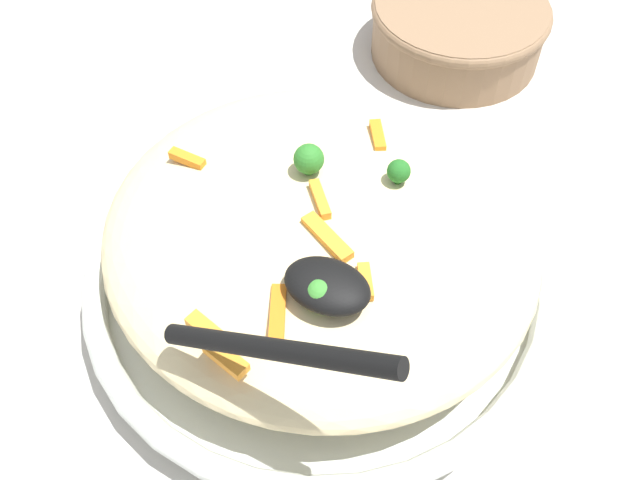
{
  "coord_description": "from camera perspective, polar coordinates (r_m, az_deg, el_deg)",
  "views": [
    {
      "loc": [
        0.13,
        -0.28,
        0.47
      ],
      "look_at": [
        0.0,
        0.0,
        0.06
      ],
      "focal_mm": 39.03,
      "sensor_mm": 36.0,
      "label": 1
    }
  ],
  "objects": [
    {
      "name": "carrot_piece_6",
      "position": [
        0.43,
        -3.5,
        -6.21
      ],
      "size": [
        0.03,
        0.04,
        0.01
      ],
      "primitive_type": "cube",
      "rotation": [
        0.0,
        0.0,
        5.14
      ],
      "color": "orange",
      "rests_on": "pasta_mound"
    },
    {
      "name": "carrot_piece_2",
      "position": [
        0.44,
        3.74,
        -3.42
      ],
      "size": [
        0.02,
        0.03,
        0.01
      ],
      "primitive_type": "cube",
      "rotation": [
        0.0,
        0.0,
        5.23
      ],
      "color": "orange",
      "rests_on": "pasta_mound"
    },
    {
      "name": "pasta_mound",
      "position": [
        0.5,
        -0.0,
        0.61
      ],
      "size": [
        0.32,
        0.3,
        0.07
      ],
      "primitive_type": "ellipsoid",
      "color": "beige",
      "rests_on": "serving_bowl"
    },
    {
      "name": "broccoli_floret_2",
      "position": [
        0.42,
        -0.07,
        -4.44
      ],
      "size": [
        0.02,
        0.02,
        0.02
      ],
      "color": "#377928",
      "rests_on": "pasta_mound"
    },
    {
      "name": "serving_bowl",
      "position": [
        0.55,
        -0.0,
        -2.66
      ],
      "size": [
        0.36,
        0.36,
        0.04
      ],
      "color": "silver",
      "rests_on": "ground_plane"
    },
    {
      "name": "broccoli_floret_0",
      "position": [
        0.49,
        6.47,
        5.61
      ],
      "size": [
        0.02,
        0.02,
        0.02
      ],
      "color": "#205B1C",
      "rests_on": "pasta_mound"
    },
    {
      "name": "carrot_piece_7",
      "position": [
        0.53,
        4.75,
        8.49
      ],
      "size": [
        0.02,
        0.03,
        0.01
      ],
      "primitive_type": "cube",
      "rotation": [
        0.0,
        0.0,
        2.11
      ],
      "color": "orange",
      "rests_on": "pasta_mound"
    },
    {
      "name": "broccoli_floret_1",
      "position": [
        0.49,
        -0.92,
        6.63
      ],
      "size": [
        0.02,
        0.02,
        0.03
      ],
      "color": "#296820",
      "rests_on": "pasta_mound"
    },
    {
      "name": "carrot_piece_1",
      "position": [
        0.42,
        -7.37,
        -9.73
      ],
      "size": [
        0.03,
        0.02,
        0.01
      ],
      "primitive_type": "cube",
      "rotation": [
        0.0,
        0.0,
        6.03
      ],
      "color": "orange",
      "rests_on": "pasta_mound"
    },
    {
      "name": "companion_bowl",
      "position": [
        0.77,
        11.29,
        16.88
      ],
      "size": [
        0.18,
        0.18,
        0.06
      ],
      "color": "#8C6B4C",
      "rests_on": "ground_plane"
    },
    {
      "name": "serving_spoon",
      "position": [
        0.41,
        -0.81,
        -5.42
      ],
      "size": [
        0.14,
        0.1,
        0.08
      ],
      "color": "black",
      "rests_on": "pasta_mound"
    },
    {
      "name": "carrot_piece_5",
      "position": [
        0.43,
        -8.92,
        -7.57
      ],
      "size": [
        0.04,
        0.02,
        0.01
      ],
      "primitive_type": "cube",
      "rotation": [
        0.0,
        0.0,
        6.01
      ],
      "color": "orange",
      "rests_on": "pasta_mound"
    },
    {
      "name": "carrot_piece_3",
      "position": [
        0.46,
        0.58,
        0.16
      ],
      "size": [
        0.04,
        0.03,
        0.01
      ],
      "primitive_type": "cube",
      "rotation": [
        0.0,
        0.0,
        5.81
      ],
      "color": "orange",
      "rests_on": "pasta_mound"
    },
    {
      "name": "carrot_piece_0",
      "position": [
        0.48,
        -0.71,
        3.22
      ],
      "size": [
        0.03,
        0.03,
        0.01
      ],
      "primitive_type": "cube",
      "rotation": [
        0.0,
        0.0,
        2.28
      ],
      "color": "orange",
      "rests_on": "pasta_mound"
    },
    {
      "name": "ground_plane",
      "position": [
        0.56,
        -0.0,
        -3.96
      ],
      "size": [
        2.4,
        2.4,
        0.0
      ],
      "primitive_type": "plane",
      "color": "beige"
    },
    {
      "name": "carrot_piece_4",
      "position": [
        0.52,
        -10.99,
        6.36
      ],
      "size": [
        0.03,
        0.01,
        0.01
      ],
      "primitive_type": "cube",
      "rotation": [
        0.0,
        0.0,
        6.24
      ],
      "color": "orange",
      "rests_on": "pasta_mound"
    }
  ]
}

